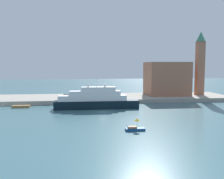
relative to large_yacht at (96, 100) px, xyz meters
The scene contains 10 objects.
ground 7.54m from the large_yacht, 72.62° to the right, with size 400.00×400.00×0.00m, color #3D6670.
quay_dock 21.09m from the large_yacht, 84.30° to the left, with size 110.00×23.06×1.51m, color gray.
large_yacht is the anchor object (origin of this frame).
small_motorboat 30.23m from the large_yacht, 76.76° to the right, with size 4.23×1.57×2.69m.
work_barge 25.55m from the large_yacht, 168.78° to the left, with size 5.86×1.75×0.79m, color olive.
harbor_building 40.13m from the large_yacht, 35.45° to the left, with size 17.50×13.84×14.23m, color #9E664C.
bell_tower 52.79m from the large_yacht, 24.38° to the left, with size 4.04×4.04×27.20m.
parked_car 21.33m from the large_yacht, 119.44° to the left, with size 3.87×1.75×1.40m.
person_figure 16.22m from the large_yacht, 106.00° to the left, with size 0.36×0.36×1.55m.
mooring_bollard 12.95m from the large_yacht, 53.79° to the left, with size 0.50×0.50×0.82m, color black.
Camera 1 is at (-6.65, -74.59, 13.97)m, focal length 39.77 mm.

